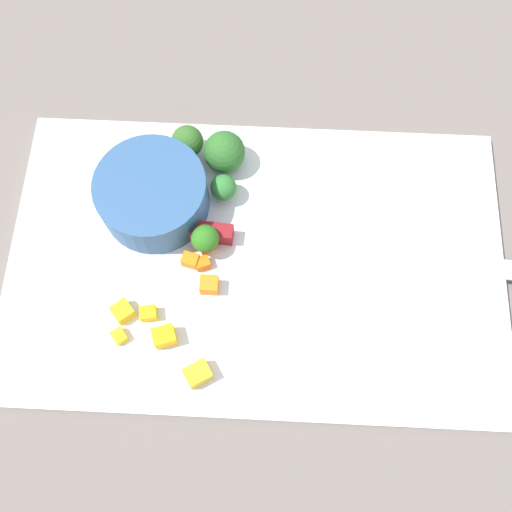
{
  "coord_description": "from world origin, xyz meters",
  "views": [
    {
      "loc": [
        -0.01,
        0.19,
        0.54
      ],
      "look_at": [
        0.0,
        0.0,
        0.02
      ],
      "focal_mm": 40.09,
      "sensor_mm": 36.0,
      "label": 1
    }
  ],
  "objects": [
    {
      "name": "ground_plane",
      "position": [
        0.0,
        0.0,
        0.0
      ],
      "size": [
        4.0,
        4.0,
        0.0
      ],
      "primitive_type": "plane",
      "color": "slate"
    },
    {
      "name": "cutting_board",
      "position": [
        0.0,
        0.0,
        0.01
      ],
      "size": [
        0.49,
        0.3,
        0.01
      ],
      "primitive_type": "cube",
      "color": "white",
      "rests_on": "ground_plane"
    },
    {
      "name": "prep_bowl",
      "position": [
        0.1,
        -0.05,
        0.04
      ],
      "size": [
        0.11,
        0.11,
        0.05
      ],
      "primitive_type": "cylinder",
      "color": "#305787",
      "rests_on": "cutting_board"
    },
    {
      "name": "chef_knife",
      "position": [
        -0.03,
        -0.02,
        0.02
      ],
      "size": [
        0.36,
        0.04,
        0.02
      ],
      "rotation": [
        0.0,
        0.0,
        3.07
      ],
      "color": "silver",
      "rests_on": "cutting_board"
    },
    {
      "name": "carrot_dice_0",
      "position": [
        0.05,
        0.01,
        0.02
      ],
      "size": [
        0.02,
        0.02,
        0.01
      ],
      "primitive_type": "cube",
      "rotation": [
        0.0,
        0.0,
        0.38
      ],
      "color": "orange",
      "rests_on": "cutting_board"
    },
    {
      "name": "carrot_dice_1",
      "position": [
        0.06,
        0.01,
        0.02
      ],
      "size": [
        0.02,
        0.02,
        0.01
      ],
      "primitive_type": "cube",
      "rotation": [
        0.0,
        0.0,
        2.91
      ],
      "color": "orange",
      "rests_on": "cutting_board"
    },
    {
      "name": "carrot_dice_2",
      "position": [
        0.05,
        -0.01,
        0.02
      ],
      "size": [
        0.02,
        0.02,
        0.01
      ],
      "primitive_type": "cube",
      "rotation": [
        0.0,
        0.0,
        0.51
      ],
      "color": "orange",
      "rests_on": "cutting_board"
    },
    {
      "name": "carrot_dice_3",
      "position": [
        0.04,
        0.03,
        0.02
      ],
      "size": [
        0.02,
        0.02,
        0.02
      ],
      "primitive_type": "cube",
      "rotation": [
        0.0,
        0.0,
        3.13
      ],
      "color": "orange",
      "rests_on": "cutting_board"
    },
    {
      "name": "pepper_dice_0",
      "position": [
        0.08,
        0.08,
        0.02
      ],
      "size": [
        0.02,
        0.02,
        0.02
      ],
      "primitive_type": "cube",
      "rotation": [
        0.0,
        0.0,
        0.33
      ],
      "color": "yellow",
      "rests_on": "cutting_board"
    },
    {
      "name": "pepper_dice_1",
      "position": [
        0.12,
        0.06,
        0.02
      ],
      "size": [
        0.02,
        0.02,
        0.01
      ],
      "primitive_type": "cube",
      "rotation": [
        0.0,
        0.0,
        0.68
      ],
      "color": "yellow",
      "rests_on": "cutting_board"
    },
    {
      "name": "pepper_dice_2",
      "position": [
        0.1,
        0.06,
        0.02
      ],
      "size": [
        0.02,
        0.02,
        0.01
      ],
      "primitive_type": "cube",
      "rotation": [
        0.0,
        0.0,
        0.18
      ],
      "color": "yellow",
      "rests_on": "cutting_board"
    },
    {
      "name": "pepper_dice_3",
      "position": [
        0.05,
        0.11,
        0.02
      ],
      "size": [
        0.03,
        0.03,
        0.02
      ],
      "primitive_type": "cube",
      "rotation": [
        0.0,
        0.0,
        0.55
      ],
      "color": "yellow",
      "rests_on": "cutting_board"
    },
    {
      "name": "pepper_dice_4",
      "position": [
        0.12,
        0.08,
        0.02
      ],
      "size": [
        0.02,
        0.02,
        0.01
      ],
      "primitive_type": "cube",
      "rotation": [
        0.0,
        0.0,
        0.65
      ],
      "color": "yellow",
      "rests_on": "cutting_board"
    },
    {
      "name": "broccoli_floret_0",
      "position": [
        0.04,
        -0.11,
        0.03
      ],
      "size": [
        0.04,
        0.04,
        0.04
      ],
      "color": "#82C262",
      "rests_on": "cutting_board"
    },
    {
      "name": "broccoli_floret_1",
      "position": [
        0.05,
        -0.01,
        0.03
      ],
      "size": [
        0.03,
        0.03,
        0.04
      ],
      "color": "#8CB357",
      "rests_on": "cutting_board"
    },
    {
      "name": "broccoli_floret_2",
      "position": [
        0.04,
        -0.07,
        0.03
      ],
      "size": [
        0.03,
        0.03,
        0.03
      ],
      "color": "#8EB857",
      "rests_on": "cutting_board"
    },
    {
      "name": "broccoli_floret_3",
      "position": [
        0.08,
        -0.12,
        0.03
      ],
      "size": [
        0.03,
        0.03,
        0.04
      ],
      "color": "#83C266",
      "rests_on": "cutting_board"
    }
  ]
}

